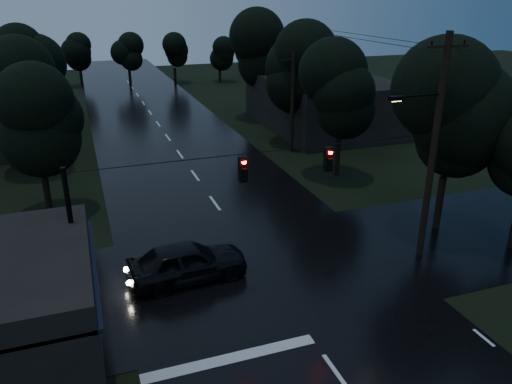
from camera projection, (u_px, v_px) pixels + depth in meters
main_road at (180, 155)px, 37.72m from camera, size 12.00×120.00×0.02m
cross_street at (263, 270)px, 21.99m from camera, size 60.00×9.00×0.02m
building_far_right at (323, 103)px, 44.78m from camera, size 10.00×14.00×4.40m
utility_pole_main at (432, 146)px, 21.48m from camera, size 3.50×0.30×10.00m
utility_pole_far at (293, 101)px, 37.13m from camera, size 2.00×0.30×7.50m
anchor_pole_left at (75, 248)px, 17.65m from camera, size 0.18×0.18×6.00m
span_signals at (286, 163)px, 19.33m from camera, size 15.00×0.37×1.12m
tree_corner_near at (452, 114)px, 23.76m from camera, size 4.48×4.48×9.44m
tree_left_a at (35, 120)px, 25.97m from camera, size 3.92×3.92×8.26m
tree_left_b at (30, 88)px, 32.63m from camera, size 4.20×4.20×8.85m
tree_left_c at (29, 63)px, 41.04m from camera, size 4.48×4.48×9.44m
tree_right_a at (342, 91)px, 31.45m from camera, size 4.20×4.20×8.85m
tree_right_b at (298, 68)px, 38.50m from camera, size 4.48×4.48×9.44m
tree_right_c at (261, 50)px, 47.28m from camera, size 4.76×4.76×10.03m
car at (187, 261)px, 21.01m from camera, size 5.15×2.33×1.72m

